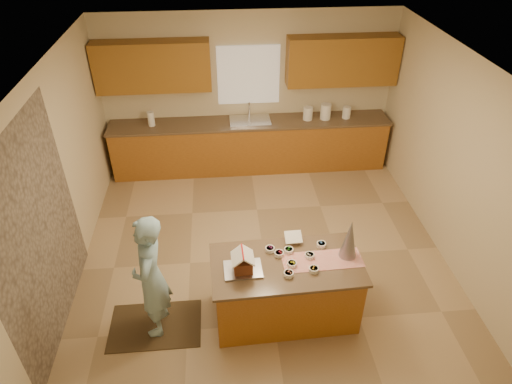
# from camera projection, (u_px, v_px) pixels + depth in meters

# --- Properties ---
(floor) EXTENTS (5.50, 5.50, 0.00)m
(floor) POSITION_uv_depth(u_px,v_px,m) (264.00, 258.00, 6.30)
(floor) COLOR tan
(floor) RESTS_ON ground
(ceiling) EXTENTS (5.50, 5.50, 0.00)m
(ceiling) POSITION_uv_depth(u_px,v_px,m) (267.00, 70.00, 4.76)
(ceiling) COLOR silver
(ceiling) RESTS_ON floor
(wall_back) EXTENTS (5.50, 5.50, 0.00)m
(wall_back) POSITION_uv_depth(u_px,v_px,m) (249.00, 91.00, 7.78)
(wall_back) COLOR beige
(wall_back) RESTS_ON floor
(wall_front) EXTENTS (5.50, 5.50, 0.00)m
(wall_front) POSITION_uv_depth(u_px,v_px,m) (306.00, 382.00, 3.29)
(wall_front) COLOR beige
(wall_front) RESTS_ON floor
(wall_left) EXTENTS (5.50, 5.50, 0.00)m
(wall_left) POSITION_uv_depth(u_px,v_px,m) (56.00, 188.00, 5.35)
(wall_left) COLOR beige
(wall_left) RESTS_ON floor
(wall_right) EXTENTS (5.50, 5.50, 0.00)m
(wall_right) POSITION_uv_depth(u_px,v_px,m) (461.00, 168.00, 5.72)
(wall_right) COLOR beige
(wall_right) RESTS_ON floor
(stone_accent) EXTENTS (0.00, 2.50, 2.50)m
(stone_accent) POSITION_uv_depth(u_px,v_px,m) (40.00, 238.00, 4.75)
(stone_accent) COLOR gray
(stone_accent) RESTS_ON wall_left
(window_curtain) EXTENTS (1.05, 0.03, 1.00)m
(window_curtain) POSITION_uv_depth(u_px,v_px,m) (248.00, 75.00, 7.59)
(window_curtain) COLOR white
(window_curtain) RESTS_ON wall_back
(back_counter_base) EXTENTS (4.80, 0.60, 0.88)m
(back_counter_base) POSITION_uv_depth(u_px,v_px,m) (250.00, 146.00, 8.06)
(back_counter_base) COLOR #995B1F
(back_counter_base) RESTS_ON floor
(back_counter_top) EXTENTS (4.85, 0.63, 0.04)m
(back_counter_top) POSITION_uv_depth(u_px,v_px,m) (250.00, 123.00, 7.79)
(back_counter_top) COLOR brown
(back_counter_top) RESTS_ON back_counter_base
(upper_cabinet_left) EXTENTS (1.85, 0.35, 0.80)m
(upper_cabinet_left) POSITION_uv_depth(u_px,v_px,m) (153.00, 66.00, 7.21)
(upper_cabinet_left) COLOR brown
(upper_cabinet_left) RESTS_ON wall_back
(upper_cabinet_right) EXTENTS (1.85, 0.35, 0.80)m
(upper_cabinet_right) POSITION_uv_depth(u_px,v_px,m) (343.00, 61.00, 7.44)
(upper_cabinet_right) COLOR brown
(upper_cabinet_right) RESTS_ON wall_back
(sink) EXTENTS (0.70, 0.45, 0.12)m
(sink) POSITION_uv_depth(u_px,v_px,m) (250.00, 123.00, 7.80)
(sink) COLOR silver
(sink) RESTS_ON back_counter_top
(faucet) EXTENTS (0.03, 0.03, 0.28)m
(faucet) POSITION_uv_depth(u_px,v_px,m) (249.00, 110.00, 7.85)
(faucet) COLOR silver
(faucet) RESTS_ON back_counter_top
(island_base) EXTENTS (1.65, 0.87, 0.80)m
(island_base) POSITION_uv_depth(u_px,v_px,m) (285.00, 290.00, 5.28)
(island_base) COLOR #995B1F
(island_base) RESTS_ON floor
(island_top) EXTENTS (1.73, 0.94, 0.04)m
(island_top) POSITION_uv_depth(u_px,v_px,m) (287.00, 265.00, 5.04)
(island_top) COLOR brown
(island_top) RESTS_ON island_base
(table_runner) EXTENTS (0.91, 0.35, 0.01)m
(table_runner) POSITION_uv_depth(u_px,v_px,m) (322.00, 260.00, 5.07)
(table_runner) COLOR red
(table_runner) RESTS_ON island_top
(baking_tray) EXTENTS (0.43, 0.32, 0.02)m
(baking_tray) POSITION_uv_depth(u_px,v_px,m) (243.00, 269.00, 4.94)
(baking_tray) COLOR silver
(baking_tray) RESTS_ON island_top
(cookbook) EXTENTS (0.20, 0.16, 0.09)m
(cookbook) POSITION_uv_depth(u_px,v_px,m) (293.00, 237.00, 5.28)
(cookbook) COLOR white
(cookbook) RESTS_ON island_top
(tinsel_tree) EXTENTS (0.21, 0.21, 0.50)m
(tinsel_tree) POSITION_uv_depth(u_px,v_px,m) (350.00, 239.00, 5.00)
(tinsel_tree) COLOR #B7B6C3
(tinsel_tree) RESTS_ON island_top
(rug) EXTENTS (1.07, 0.70, 0.01)m
(rug) POSITION_uv_depth(u_px,v_px,m) (156.00, 325.00, 5.35)
(rug) COLOR black
(rug) RESTS_ON floor
(boy) EXTENTS (0.42, 0.60, 1.58)m
(boy) POSITION_uv_depth(u_px,v_px,m) (151.00, 277.00, 4.90)
(boy) COLOR #8EB8C9
(boy) RESTS_ON rug
(canister_a) EXTENTS (0.16, 0.16, 0.23)m
(canister_a) POSITION_uv_depth(u_px,v_px,m) (308.00, 113.00, 7.79)
(canister_a) COLOR white
(canister_a) RESTS_ON back_counter_top
(canister_b) EXTENTS (0.18, 0.18, 0.27)m
(canister_b) POSITION_uv_depth(u_px,v_px,m) (326.00, 112.00, 7.80)
(canister_b) COLOR white
(canister_b) RESTS_ON back_counter_top
(canister_c) EXTENTS (0.14, 0.14, 0.21)m
(canister_c) POSITION_uv_depth(u_px,v_px,m) (347.00, 112.00, 7.85)
(canister_c) COLOR white
(canister_c) RESTS_ON back_counter_top
(paper_towel) EXTENTS (0.11, 0.11, 0.25)m
(paper_towel) POSITION_uv_depth(u_px,v_px,m) (151.00, 119.00, 7.59)
(paper_towel) COLOR white
(paper_towel) RESTS_ON back_counter_top
(gingerbread_house) EXTENTS (0.26, 0.26, 0.25)m
(gingerbread_house) POSITION_uv_depth(u_px,v_px,m) (243.00, 262.00, 4.88)
(gingerbread_house) COLOR #612B19
(gingerbread_house) RESTS_ON baking_tray
(candy_bowls) EXTENTS (0.72, 0.55, 0.05)m
(candy_bowls) POSITION_uv_depth(u_px,v_px,m) (295.00, 257.00, 5.08)
(candy_bowls) COLOR red
(candy_bowls) RESTS_ON island_top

